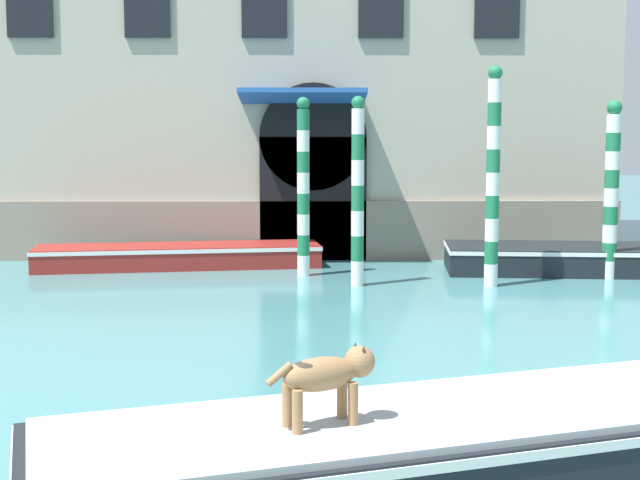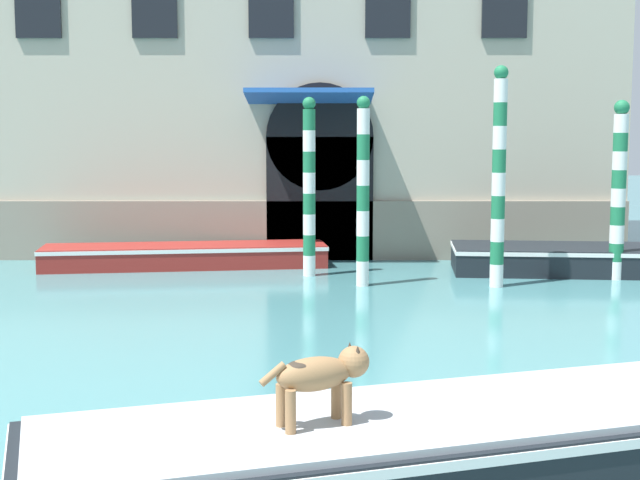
# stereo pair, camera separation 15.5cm
# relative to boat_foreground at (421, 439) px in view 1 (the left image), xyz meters

# --- Properties ---
(boat_foreground) EXTENTS (6.77, 3.73, 0.51)m
(boat_foreground) POSITION_rel_boat_foreground_xyz_m (0.00, 0.00, 0.00)
(boat_foreground) COLOR black
(boat_foreground) RESTS_ON ground_plane
(dog_on_deck) EXTENTS (0.88, 0.54, 0.63)m
(dog_on_deck) POSITION_rel_boat_foreground_xyz_m (-0.79, -0.33, 0.65)
(dog_on_deck) COLOR #997047
(dog_on_deck) RESTS_ON boat_foreground
(boat_moored_near_palazzo) EXTENTS (6.12, 2.16, 0.48)m
(boat_moored_near_palazzo) POSITION_rel_boat_foreground_xyz_m (-3.67, 11.60, -0.02)
(boat_moored_near_palazzo) COLOR maroon
(boat_moored_near_palazzo) RESTS_ON ground_plane
(boat_moored_far) EXTENTS (5.29, 2.34, 0.54)m
(boat_moored_far) POSITION_rel_boat_foreground_xyz_m (4.51, 10.83, 0.01)
(boat_moored_far) COLOR black
(boat_moored_far) RESTS_ON ground_plane
(mooring_pole_0) EXTENTS (0.29, 0.29, 3.47)m
(mooring_pole_0) POSITION_rel_boat_foreground_xyz_m (4.97, 9.97, 1.48)
(mooring_pole_0) COLOR white
(mooring_pole_0) RESTS_ON ground_plane
(mooring_pole_1) EXTENTS (0.26, 0.26, 4.05)m
(mooring_pole_1) POSITION_rel_boat_foreground_xyz_m (2.47, 9.11, 1.77)
(mooring_pole_1) COLOR white
(mooring_pole_1) RESTS_ON ground_plane
(mooring_pole_2) EXTENTS (0.26, 0.26, 3.54)m
(mooring_pole_2) POSITION_rel_boat_foreground_xyz_m (-1.02, 10.41, 1.52)
(mooring_pole_2) COLOR white
(mooring_pole_2) RESTS_ON ground_plane
(mooring_pole_3) EXTENTS (0.25, 0.25, 3.51)m
(mooring_pole_3) POSITION_rel_boat_foreground_xyz_m (-0.01, 9.22, 1.50)
(mooring_pole_3) COLOR white
(mooring_pole_3) RESTS_ON ground_plane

